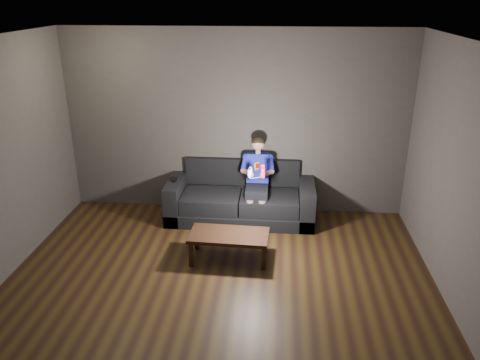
{
  "coord_description": "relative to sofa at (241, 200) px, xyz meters",
  "views": [
    {
      "loc": [
        0.63,
        -4.08,
        3.14
      ],
      "look_at": [
        0.15,
        1.55,
        0.85
      ],
      "focal_mm": 35.0,
      "sensor_mm": 36.0,
      "label": 1
    }
  ],
  "objects": [
    {
      "name": "ceiling",
      "position": [
        -0.11,
        -2.2,
        2.43
      ],
      "size": [
        5.0,
        5.0,
        0.02
      ],
      "primitive_type": "cube",
      "color": "silver",
      "rests_on": "back_wall"
    },
    {
      "name": "child",
      "position": [
        0.24,
        -0.05,
        0.45
      ],
      "size": [
        0.47,
        0.58,
        1.17
      ],
      "color": "black",
      "rests_on": "sofa"
    },
    {
      "name": "nunchuk_white",
      "position": [
        0.16,
        -0.5,
        0.63
      ],
      "size": [
        0.08,
        0.11,
        0.17
      ],
      "color": "silver",
      "rests_on": "child"
    },
    {
      "name": "right_wall",
      "position": [
        2.39,
        -2.2,
        1.08
      ],
      "size": [
        0.04,
        5.0,
        2.7
      ],
      "primitive_type": "cube",
      "color": "#3D3735",
      "rests_on": "ground"
    },
    {
      "name": "back_wall",
      "position": [
        -0.11,
        0.3,
        1.08
      ],
      "size": [
        5.0,
        0.04,
        2.7
      ],
      "primitive_type": "cube",
      "color": "#3D3735",
      "rests_on": "ground"
    },
    {
      "name": "wii_remote_black",
      "position": [
        -0.96,
        -0.08,
        0.33
      ],
      "size": [
        0.04,
        0.16,
        0.03
      ],
      "color": "black",
      "rests_on": "sofa"
    },
    {
      "name": "wii_remote_red",
      "position": [
        0.33,
        -0.5,
        0.66
      ],
      "size": [
        0.06,
        0.08,
        0.18
      ],
      "color": "#EC1941",
      "rests_on": "child"
    },
    {
      "name": "coffee_table",
      "position": [
        -0.05,
        -1.21,
        0.04
      ],
      "size": [
        0.99,
        0.52,
        0.35
      ],
      "color": "black",
      "rests_on": "floor"
    },
    {
      "name": "sofa",
      "position": [
        0.0,
        0.0,
        0.0
      ],
      "size": [
        2.13,
        0.92,
        0.82
      ],
      "color": "black",
      "rests_on": "floor"
    },
    {
      "name": "floor",
      "position": [
        -0.11,
        -2.2,
        -0.27
      ],
      "size": [
        5.0,
        5.0,
        0.0
      ],
      "primitive_type": "plane",
      "color": "black",
      "rests_on": "ground"
    }
  ]
}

